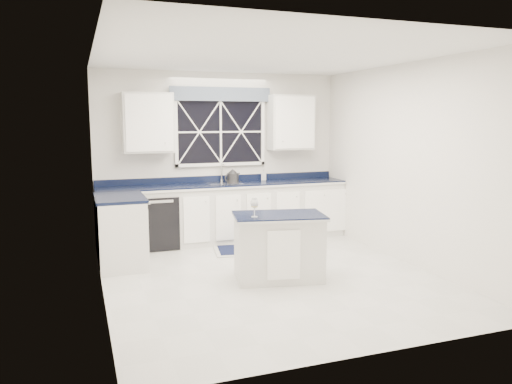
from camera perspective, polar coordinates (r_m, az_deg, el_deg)
name	(u,v)px	position (r m, az deg, el deg)	size (l,w,h in m)	color
ground	(270,276)	(6.34, 1.59, -9.60)	(4.50, 4.50, 0.00)	beige
back_wall	(220,156)	(8.20, -4.12, 4.07)	(4.00, 0.10, 2.70)	silver
base_cabinets	(208,217)	(7.78, -5.47, -2.85)	(3.99, 1.60, 0.90)	silver
countertop	(226,185)	(7.95, -3.50, 0.84)	(3.98, 0.64, 0.04)	black
dishwasher	(157,221)	(7.80, -11.26, -3.25)	(0.60, 0.58, 0.82)	black
window	(221,127)	(8.13, -4.06, 7.43)	(1.65, 0.09, 1.26)	black
upper_cabinets	(223,123)	(8.01, -3.83, 7.92)	(3.10, 0.34, 0.90)	silver
faucet	(222,172)	(8.12, -3.90, 2.25)	(0.05, 0.20, 0.30)	silver
island	(279,247)	(6.14, 2.61, -6.25)	(1.19, 0.86, 0.81)	silver
rug	(252,249)	(7.56, -0.42, -6.57)	(1.23, 0.87, 0.02)	#B2B2AD
kettle	(233,176)	(8.04, -2.70, 1.80)	(0.30, 0.25, 0.22)	#2C2C2E
wine_glass	(254,204)	(5.85, -0.18, -1.36)	(0.10, 0.10, 0.23)	silver
soap_bottle	(264,175)	(8.38, 0.90, 1.98)	(0.08, 0.08, 0.18)	silver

